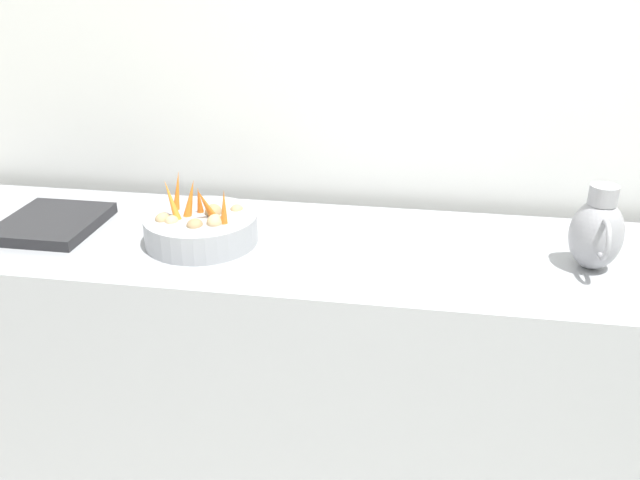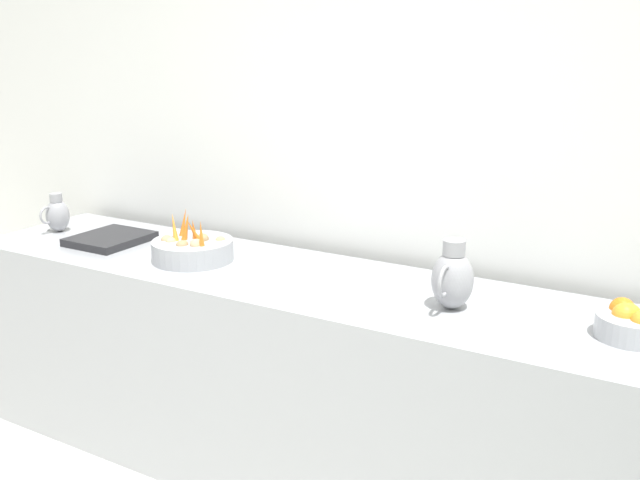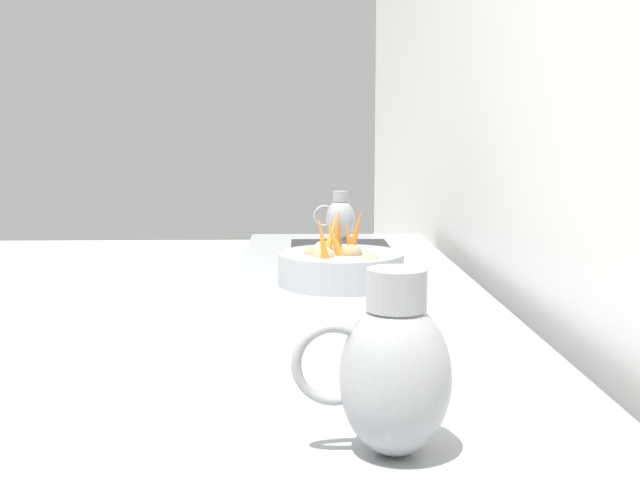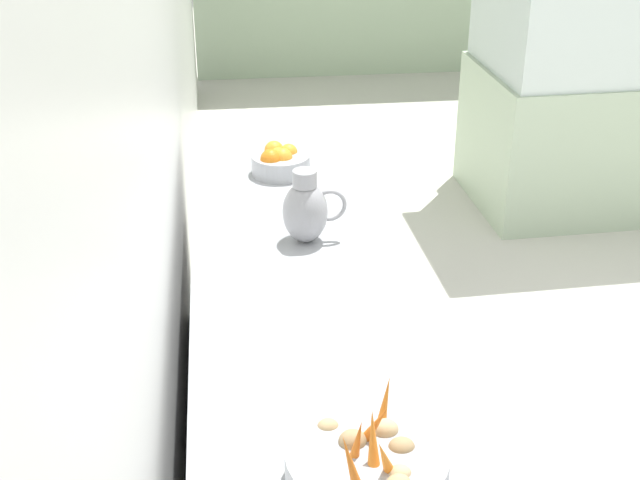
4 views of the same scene
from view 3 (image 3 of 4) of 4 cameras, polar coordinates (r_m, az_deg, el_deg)
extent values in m
cylinder|color=#9EA0A5|center=(2.22, 1.51, -2.08)|extent=(0.35, 0.35, 0.09)
torus|color=#9EA0A5|center=(2.23, 1.51, -3.07)|extent=(0.21, 0.21, 0.01)
cone|color=orange|center=(2.22, 2.11, -0.06)|extent=(0.05, 0.03, 0.11)
cone|color=orange|center=(2.29, 0.86, 0.46)|extent=(0.08, 0.09, 0.14)
cone|color=orange|center=(2.24, 1.31, 0.32)|extent=(0.04, 0.07, 0.15)
cone|color=orange|center=(2.18, 1.06, -0.02)|extent=(0.09, 0.07, 0.13)
cone|color=orange|center=(2.11, 0.21, -0.18)|extent=(0.06, 0.05, 0.15)
cone|color=orange|center=(2.30, 2.62, 0.53)|extent=(0.07, 0.04, 0.15)
ellipsoid|color=tan|center=(2.32, 0.22, -0.57)|extent=(0.05, 0.05, 0.04)
ellipsoid|color=tan|center=(2.13, 3.59, -1.44)|extent=(0.05, 0.04, 0.04)
ellipsoid|color=#9E7F56|center=(2.18, 2.25, -0.99)|extent=(0.06, 0.05, 0.05)
ellipsoid|color=#9E7F56|center=(2.21, -0.45, -1.03)|extent=(0.06, 0.05, 0.04)
ellipsoid|color=tan|center=(2.15, 0.25, -1.14)|extent=(0.06, 0.05, 0.05)
ellipsoid|color=tan|center=(2.29, 0.02, -0.74)|extent=(0.05, 0.04, 0.04)
ellipsoid|color=#939399|center=(1.07, 5.46, -9.91)|extent=(0.15, 0.15, 0.21)
cylinder|color=#939399|center=(1.04, 5.54, -3.57)|extent=(0.08, 0.08, 0.06)
torus|color=#939399|center=(1.06, 1.00, -8.96)|extent=(0.11, 0.01, 0.11)
ellipsoid|color=#939399|center=(3.11, 1.48, 1.47)|extent=(0.12, 0.12, 0.16)
cylinder|color=#939399|center=(3.11, 1.49, 3.17)|extent=(0.06, 0.06, 0.04)
torus|color=#939399|center=(3.11, 0.32, 1.75)|extent=(0.09, 0.01, 0.09)
cube|color=#232326|center=(2.75, 1.44, -0.73)|extent=(0.34, 0.30, 0.04)
camera|label=1|loc=(2.32, -51.52, 15.94)|focal=37.22mm
camera|label=2|loc=(2.24, -87.46, 13.04)|focal=39.93mm
camera|label=4|loc=(3.75, 4.83, 21.86)|focal=49.35mm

